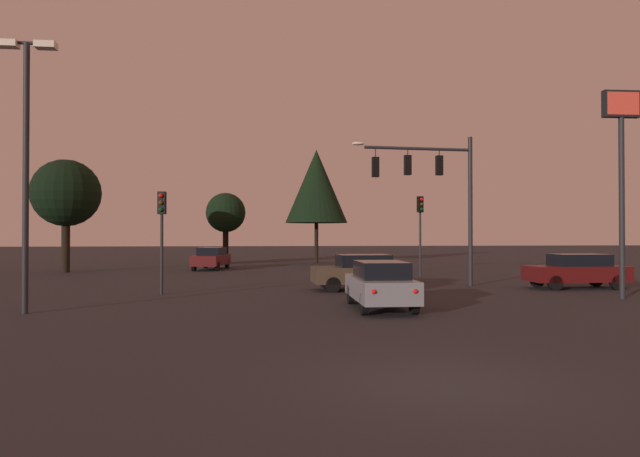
% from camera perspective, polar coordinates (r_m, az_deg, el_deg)
% --- Properties ---
extents(ground_plane, '(168.00, 168.00, 0.00)m').
position_cam_1_polar(ground_plane, '(33.06, -1.09, -4.80)').
color(ground_plane, '#262326').
rests_on(ground_plane, ground).
extents(traffic_signal_mast_arm, '(5.73, 0.62, 6.92)m').
position_cam_1_polar(traffic_signal_mast_arm, '(25.42, 11.97, 4.83)').
color(traffic_signal_mast_arm, '#232326').
rests_on(traffic_signal_mast_arm, ground).
extents(traffic_light_corner_left, '(0.36, 0.38, 4.54)m').
position_cam_1_polar(traffic_light_corner_left, '(30.80, 10.54, 0.88)').
color(traffic_light_corner_left, '#232326').
rests_on(traffic_light_corner_left, ground).
extents(traffic_light_corner_right, '(0.33, 0.37, 4.09)m').
position_cam_1_polar(traffic_light_corner_right, '(22.36, -16.37, 0.73)').
color(traffic_light_corner_right, '#232326').
rests_on(traffic_light_corner_right, ground).
extents(car_nearside_lane, '(1.76, 4.16, 1.52)m').
position_cam_1_polar(car_nearside_lane, '(17.46, 6.39, -5.84)').
color(car_nearside_lane, gray).
rests_on(car_nearside_lane, ground).
extents(car_crossing_left, '(4.20, 2.10, 1.52)m').
position_cam_1_polar(car_crossing_left, '(23.36, 4.34, -4.54)').
color(car_crossing_left, '#473828').
rests_on(car_crossing_left, ground).
extents(car_crossing_right, '(4.35, 1.71, 1.52)m').
position_cam_1_polar(car_crossing_right, '(26.49, 25.48, -4.02)').
color(car_crossing_right, '#4C0F0F').
rests_on(car_crossing_right, ground).
extents(car_far_lane, '(2.44, 4.51, 1.52)m').
position_cam_1_polar(car_far_lane, '(37.79, -11.39, -3.06)').
color(car_far_lane, '#4C0F0F').
rests_on(car_far_lane, ground).
extents(parking_lot_lamp_post, '(1.70, 0.36, 8.21)m').
position_cam_1_polar(parking_lot_lamp_post, '(18.68, -28.60, 8.08)').
color(parking_lot_lamp_post, '#232326').
rests_on(parking_lot_lamp_post, ground).
extents(store_sign_illuminated, '(1.41, 0.31, 7.73)m').
position_cam_1_polar(store_sign_illuminated, '(23.13, 29.21, 7.45)').
color(store_sign_illuminated, '#232326').
rests_on(store_sign_illuminated, ground).
extents(tree_behind_sign, '(3.37, 3.37, 5.97)m').
position_cam_1_polar(tree_behind_sign, '(46.80, -9.92, 1.61)').
color(tree_behind_sign, black).
rests_on(tree_behind_sign, ground).
extents(tree_left_far, '(4.25, 4.25, 7.16)m').
position_cam_1_polar(tree_left_far, '(37.87, -25.23, 3.36)').
color(tree_left_far, black).
rests_on(tree_left_far, ground).
extents(tree_center_horizon, '(5.19, 5.19, 9.52)m').
position_cam_1_polar(tree_center_horizon, '(45.28, -0.38, 4.47)').
color(tree_center_horizon, black).
rests_on(tree_center_horizon, ground).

